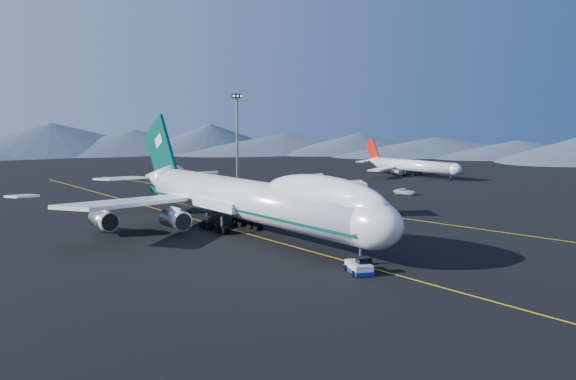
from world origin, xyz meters
TOP-DOWN VIEW (x-y plane):
  - ground at (0.00, 0.00)m, footprint 500.00×500.00m
  - taxiway_line_main at (0.00, 0.00)m, footprint 0.25×220.00m
  - taxiway_line_side at (30.00, 10.00)m, footprint 28.08×198.09m
  - boeing_747 at (0.00, 0.03)m, footprint 59.62×72.43m
  - pushback_tug at (-3.00, -29.50)m, footprint 3.97×5.18m
  - second_jet at (93.96, 52.36)m, footprint 35.30×39.88m
  - service_van at (58.69, 21.24)m, footprint 4.41×5.85m
  - floodlight_mast at (35.00, 59.81)m, footprint 3.06×2.29m

SIDE VIEW (x-z plane):
  - ground at x=0.00m, z-range 0.00..0.00m
  - taxiway_line_main at x=0.00m, z-range 0.01..0.01m
  - taxiway_line_side at x=30.00m, z-range 0.01..0.01m
  - pushback_tug at x=-3.00m, z-range -0.37..1.64m
  - service_van at x=58.69m, z-range 0.00..1.48m
  - second_jet at x=93.96m, z-range -2.24..9.11m
  - boeing_747 at x=0.00m, z-range -3.87..15.50m
  - floodlight_mast at x=35.00m, z-range 0.17..24.92m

